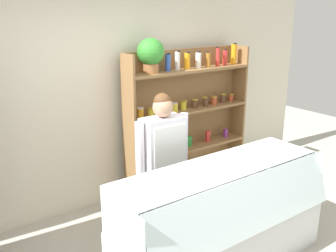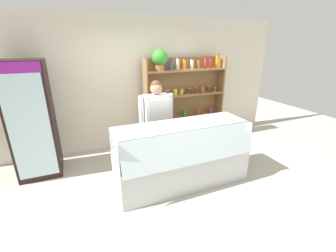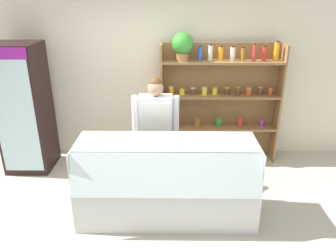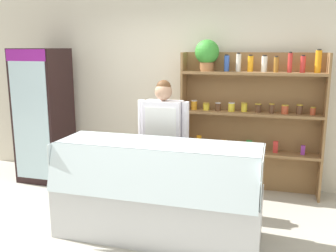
% 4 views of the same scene
% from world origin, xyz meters
% --- Properties ---
extents(ground_plane, '(12.00, 12.00, 0.00)m').
position_xyz_m(ground_plane, '(0.00, 0.00, 0.00)').
color(ground_plane, '#B7B2A3').
extents(back_wall, '(6.80, 0.10, 2.70)m').
position_xyz_m(back_wall, '(0.00, 1.98, 1.35)').
color(back_wall, silver).
rests_on(back_wall, ground).
extents(drinks_fridge, '(0.66, 0.66, 1.95)m').
position_xyz_m(drinks_fridge, '(-2.00, 1.38, 0.97)').
color(drinks_fridge, black).
rests_on(drinks_fridge, ground).
extents(shelving_unit, '(1.86, 0.32, 2.06)m').
position_xyz_m(shelving_unit, '(0.87, 1.70, 1.19)').
color(shelving_unit, olive).
rests_on(shelving_unit, ground).
extents(deli_display_case, '(2.12, 0.78, 1.01)m').
position_xyz_m(deli_display_case, '(0.15, 0.14, 0.31)').
color(deli_display_case, silver).
rests_on(deli_display_case, ground).
extents(shop_clerk, '(0.64, 0.25, 1.58)m').
position_xyz_m(shop_clerk, '(-0.00, 0.87, 0.93)').
color(shop_clerk, '#2D2D38').
rests_on(shop_clerk, ground).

